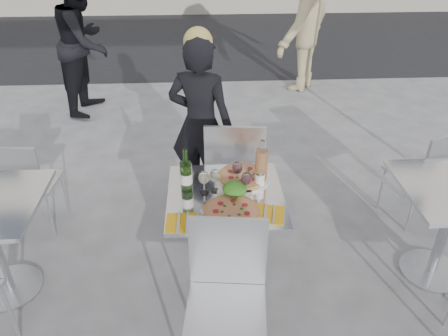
{
  "coord_description": "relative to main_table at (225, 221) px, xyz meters",
  "views": [
    {
      "loc": [
        -0.13,
        -2.23,
        2.31
      ],
      "look_at": [
        0.0,
        0.15,
        0.85
      ],
      "focal_mm": 35.0,
      "sensor_mm": 36.0,
      "label": 1
    }
  ],
  "objects": [
    {
      "name": "side_chair_rfar",
      "position": [
        1.64,
        0.61,
        -0.03
      ],
      "size": [
        0.51,
        0.52,
        0.85
      ],
      "rotation": [
        0.0,
        0.0,
        3.55
      ],
      "color": "silver",
      "rests_on": "ground"
    },
    {
      "name": "napkin_left",
      "position": [
        -0.26,
        -0.27,
        0.21
      ],
      "size": [
        0.18,
        0.2,
        0.01
      ],
      "rotation": [
        0.0,
        0.0,
        -0.02
      ],
      "color": "gold",
      "rests_on": "main_table"
    },
    {
      "name": "wineglass_white_b",
      "position": [
        -0.06,
        0.04,
        0.32
      ],
      "size": [
        0.07,
        0.07,
        0.16
      ],
      "color": "white",
      "rests_on": "main_table"
    },
    {
      "name": "pizza_near",
      "position": [
        0.03,
        -0.2,
        0.22
      ],
      "size": [
        0.34,
        0.34,
        0.02
      ],
      "color": "tan",
      "rests_on": "main_table"
    },
    {
      "name": "wineglass_red_a",
      "position": [
        0.13,
        -0.0,
        0.32
      ],
      "size": [
        0.07,
        0.07,
        0.16
      ],
      "color": "white",
      "rests_on": "main_table"
    },
    {
      "name": "main_table",
      "position": [
        0.0,
        0.0,
        0.0
      ],
      "size": [
        0.72,
        0.72,
        0.75
      ],
      "color": "#B7BABF",
      "rests_on": "ground"
    },
    {
      "name": "salad_plate",
      "position": [
        0.06,
        -0.01,
        0.25
      ],
      "size": [
        0.22,
        0.22,
        0.09
      ],
      "color": "white",
      "rests_on": "main_table"
    },
    {
      "name": "wine_bottle",
      "position": [
        -0.24,
        0.06,
        0.32
      ],
      "size": [
        0.07,
        0.07,
        0.29
      ],
      "color": "#2B521E",
      "rests_on": "main_table"
    },
    {
      "name": "carafe",
      "position": [
        0.24,
        0.15,
        0.33
      ],
      "size": [
        0.08,
        0.08,
        0.29
      ],
      "color": "tan",
      "rests_on": "main_table"
    },
    {
      "name": "side_chair_lfar",
      "position": [
        -1.49,
        0.64,
        -0.05
      ],
      "size": [
        0.41,
        0.42,
        0.83
      ],
      "rotation": [
        0.0,
        0.0,
        3.05
      ],
      "color": "silver",
      "rests_on": "ground"
    },
    {
      "name": "pizza_far",
      "position": [
        0.12,
        0.17,
        0.23
      ],
      "size": [
        0.36,
        0.36,
        0.03
      ],
      "color": "white",
      "rests_on": "main_table"
    },
    {
      "name": "chair_far",
      "position": [
        0.11,
        0.62,
        0.03
      ],
      "size": [
        0.48,
        0.5,
        0.97
      ],
      "rotation": [
        0.0,
        0.0,
        3.04
      ],
      "color": "silver",
      "rests_on": "ground"
    },
    {
      "name": "ground",
      "position": [
        0.0,
        0.0,
        -0.54
      ],
      "size": [
        80.0,
        80.0,
        0.0
      ],
      "primitive_type": "plane",
      "color": "#5F5F62"
    },
    {
      "name": "napkin_right",
      "position": [
        0.24,
        -0.22,
        0.21
      ],
      "size": [
        0.21,
        0.21,
        0.01
      ],
      "rotation": [
        0.0,
        0.0,
        -0.2
      ],
      "color": "gold",
      "rests_on": "main_table"
    },
    {
      "name": "chair_near",
      "position": [
        -0.02,
        -0.58,
        0.01
      ],
      "size": [
        0.46,
        0.48,
        0.93
      ],
      "rotation": [
        0.0,
        0.0,
        -0.11
      ],
      "color": "silver",
      "rests_on": "ground"
    },
    {
      "name": "wineglass_red_b",
      "position": [
        0.08,
        0.12,
        0.32
      ],
      "size": [
        0.07,
        0.07,
        0.16
      ],
      "color": "white",
      "rests_on": "main_table"
    },
    {
      "name": "sugar_shaker",
      "position": [
        0.22,
        0.08,
        0.26
      ],
      "size": [
        0.06,
        0.06,
        0.11
      ],
      "color": "white",
      "rests_on": "main_table"
    },
    {
      "name": "street_asphalt",
      "position": [
        0.0,
        6.5,
        -0.54
      ],
      "size": [
        24.0,
        5.0,
        0.0
      ],
      "primitive_type": "cube",
      "color": "black",
      "rests_on": "ground"
    },
    {
      "name": "woman_diner",
      "position": [
        -0.15,
        1.03,
        0.2
      ],
      "size": [
        0.62,
        0.5,
        1.48
      ],
      "primitive_type": "imported",
      "rotation": [
        0.0,
        0.0,
        2.82
      ],
      "color": "black",
      "rests_on": "ground"
    },
    {
      "name": "pedestrian_a",
      "position": [
        -1.52,
        3.1,
        0.32
      ],
      "size": [
        0.78,
        0.93,
        1.72
      ],
      "primitive_type": "imported",
      "rotation": [
        0.0,
        0.0,
        1.41
      ],
      "color": "black",
      "rests_on": "ground"
    },
    {
      "name": "pedestrian_b",
      "position": [
        1.26,
        3.7,
        0.39
      ],
      "size": [
        1.26,
        1.38,
        1.86
      ],
      "primitive_type": "imported",
      "rotation": [
        0.0,
        0.0,
        4.09
      ],
      "color": "tan",
      "rests_on": "ground"
    },
    {
      "name": "wineglass_white_a",
      "position": [
        -0.13,
        0.02,
        0.32
      ],
      "size": [
        0.07,
        0.07,
        0.16
      ],
      "color": "white",
      "rests_on": "main_table"
    }
  ]
}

